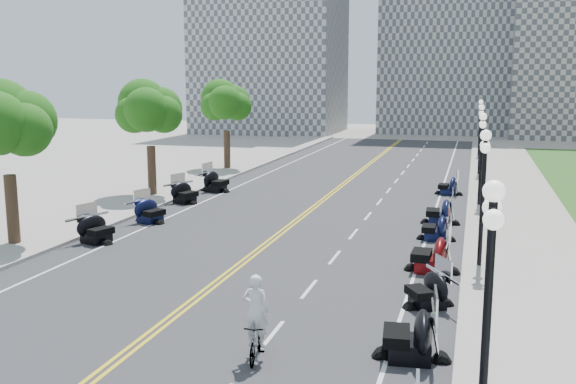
# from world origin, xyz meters

# --- Properties ---
(ground) EXTENTS (160.00, 160.00, 0.00)m
(ground) POSITION_xyz_m (0.00, 0.00, 0.00)
(ground) COLOR gray
(road) EXTENTS (16.00, 90.00, 0.01)m
(road) POSITION_xyz_m (0.00, 10.00, 0.00)
(road) COLOR #333335
(road) RESTS_ON ground
(centerline_yellow_a) EXTENTS (0.12, 90.00, 0.00)m
(centerline_yellow_a) POSITION_xyz_m (-0.12, 10.00, 0.01)
(centerline_yellow_a) COLOR yellow
(centerline_yellow_a) RESTS_ON road
(centerline_yellow_b) EXTENTS (0.12, 90.00, 0.00)m
(centerline_yellow_b) POSITION_xyz_m (0.12, 10.00, 0.01)
(centerline_yellow_b) COLOR yellow
(centerline_yellow_b) RESTS_ON road
(edge_line_north) EXTENTS (0.12, 90.00, 0.00)m
(edge_line_north) POSITION_xyz_m (6.40, 10.00, 0.01)
(edge_line_north) COLOR white
(edge_line_north) RESTS_ON road
(edge_line_south) EXTENTS (0.12, 90.00, 0.00)m
(edge_line_south) POSITION_xyz_m (-6.40, 10.00, 0.01)
(edge_line_south) COLOR white
(edge_line_south) RESTS_ON road
(lane_dash_5) EXTENTS (0.12, 2.00, 0.00)m
(lane_dash_5) POSITION_xyz_m (3.20, -4.00, 0.01)
(lane_dash_5) COLOR white
(lane_dash_5) RESTS_ON road
(lane_dash_6) EXTENTS (0.12, 2.00, 0.00)m
(lane_dash_6) POSITION_xyz_m (3.20, 0.00, 0.01)
(lane_dash_6) COLOR white
(lane_dash_6) RESTS_ON road
(lane_dash_7) EXTENTS (0.12, 2.00, 0.00)m
(lane_dash_7) POSITION_xyz_m (3.20, 4.00, 0.01)
(lane_dash_7) COLOR white
(lane_dash_7) RESTS_ON road
(lane_dash_8) EXTENTS (0.12, 2.00, 0.00)m
(lane_dash_8) POSITION_xyz_m (3.20, 8.00, 0.01)
(lane_dash_8) COLOR white
(lane_dash_8) RESTS_ON road
(lane_dash_9) EXTENTS (0.12, 2.00, 0.00)m
(lane_dash_9) POSITION_xyz_m (3.20, 12.00, 0.01)
(lane_dash_9) COLOR white
(lane_dash_9) RESTS_ON road
(lane_dash_10) EXTENTS (0.12, 2.00, 0.00)m
(lane_dash_10) POSITION_xyz_m (3.20, 16.00, 0.01)
(lane_dash_10) COLOR white
(lane_dash_10) RESTS_ON road
(lane_dash_11) EXTENTS (0.12, 2.00, 0.00)m
(lane_dash_11) POSITION_xyz_m (3.20, 20.00, 0.01)
(lane_dash_11) COLOR white
(lane_dash_11) RESTS_ON road
(lane_dash_12) EXTENTS (0.12, 2.00, 0.00)m
(lane_dash_12) POSITION_xyz_m (3.20, 24.00, 0.01)
(lane_dash_12) COLOR white
(lane_dash_12) RESTS_ON road
(lane_dash_13) EXTENTS (0.12, 2.00, 0.00)m
(lane_dash_13) POSITION_xyz_m (3.20, 28.00, 0.01)
(lane_dash_13) COLOR white
(lane_dash_13) RESTS_ON road
(lane_dash_14) EXTENTS (0.12, 2.00, 0.00)m
(lane_dash_14) POSITION_xyz_m (3.20, 32.00, 0.01)
(lane_dash_14) COLOR white
(lane_dash_14) RESTS_ON road
(lane_dash_15) EXTENTS (0.12, 2.00, 0.00)m
(lane_dash_15) POSITION_xyz_m (3.20, 36.00, 0.01)
(lane_dash_15) COLOR white
(lane_dash_15) RESTS_ON road
(lane_dash_16) EXTENTS (0.12, 2.00, 0.00)m
(lane_dash_16) POSITION_xyz_m (3.20, 40.00, 0.01)
(lane_dash_16) COLOR white
(lane_dash_16) RESTS_ON road
(lane_dash_17) EXTENTS (0.12, 2.00, 0.00)m
(lane_dash_17) POSITION_xyz_m (3.20, 44.00, 0.01)
(lane_dash_17) COLOR white
(lane_dash_17) RESTS_ON road
(lane_dash_18) EXTENTS (0.12, 2.00, 0.00)m
(lane_dash_18) POSITION_xyz_m (3.20, 48.00, 0.01)
(lane_dash_18) COLOR white
(lane_dash_18) RESTS_ON road
(lane_dash_19) EXTENTS (0.12, 2.00, 0.00)m
(lane_dash_19) POSITION_xyz_m (3.20, 52.00, 0.01)
(lane_dash_19) COLOR white
(lane_dash_19) RESTS_ON road
(sidewalk_north) EXTENTS (5.00, 90.00, 0.15)m
(sidewalk_north) POSITION_xyz_m (10.50, 10.00, 0.07)
(sidewalk_north) COLOR #9E9991
(sidewalk_north) RESTS_ON ground
(sidewalk_south) EXTENTS (5.00, 90.00, 0.15)m
(sidewalk_south) POSITION_xyz_m (-10.50, 10.00, 0.07)
(sidewalk_south) COLOR #9E9991
(sidewalk_south) RESTS_ON ground
(distant_block_a) EXTENTS (18.00, 14.00, 26.00)m
(distant_block_a) POSITION_xyz_m (-18.00, 62.00, 13.00)
(distant_block_a) COLOR gray
(distant_block_a) RESTS_ON ground
(distant_block_b) EXTENTS (16.00, 12.00, 30.00)m
(distant_block_b) POSITION_xyz_m (4.00, 68.00, 15.00)
(distant_block_b) COLOR gray
(distant_block_b) RESTS_ON ground
(street_lamp_1) EXTENTS (0.50, 1.20, 4.90)m
(street_lamp_1) POSITION_xyz_m (8.60, -8.00, 2.60)
(street_lamp_1) COLOR black
(street_lamp_1) RESTS_ON sidewalk_north
(street_lamp_2) EXTENTS (0.50, 1.20, 4.90)m
(street_lamp_2) POSITION_xyz_m (8.60, 4.00, 2.60)
(street_lamp_2) COLOR black
(street_lamp_2) RESTS_ON sidewalk_north
(street_lamp_3) EXTENTS (0.50, 1.20, 4.90)m
(street_lamp_3) POSITION_xyz_m (8.60, 16.00, 2.60)
(street_lamp_3) COLOR black
(street_lamp_3) RESTS_ON sidewalk_north
(street_lamp_4) EXTENTS (0.50, 1.20, 4.90)m
(street_lamp_4) POSITION_xyz_m (8.60, 28.00, 2.60)
(street_lamp_4) COLOR black
(street_lamp_4) RESTS_ON sidewalk_north
(street_lamp_5) EXTENTS (0.50, 1.20, 4.90)m
(street_lamp_5) POSITION_xyz_m (8.60, 40.00, 2.60)
(street_lamp_5) COLOR black
(street_lamp_5) RESTS_ON sidewalk_north
(tree_2) EXTENTS (4.80, 4.80, 9.20)m
(tree_2) POSITION_xyz_m (-10.00, 2.00, 4.75)
(tree_2) COLOR #235619
(tree_2) RESTS_ON sidewalk_south
(tree_3) EXTENTS (4.80, 4.80, 9.20)m
(tree_3) POSITION_xyz_m (-10.00, 14.00, 4.75)
(tree_3) COLOR #235619
(tree_3) RESTS_ON sidewalk_south
(tree_4) EXTENTS (4.80, 4.80, 9.20)m
(tree_4) POSITION_xyz_m (-10.00, 26.00, 4.75)
(tree_4) COLOR #235619
(tree_4) RESTS_ON sidewalk_south
(motorcycle_n_4) EXTENTS (2.26, 2.26, 1.44)m
(motorcycle_n_4) POSITION_xyz_m (6.93, -4.51, 0.72)
(motorcycle_n_4) COLOR black
(motorcycle_n_4) RESTS_ON road
(motorcycle_n_5) EXTENTS (2.42, 2.42, 1.23)m
(motorcycle_n_5) POSITION_xyz_m (7.08, -0.63, 0.62)
(motorcycle_n_5) COLOR black
(motorcycle_n_5) RESTS_ON road
(motorcycle_n_6) EXTENTS (2.19, 2.19, 1.48)m
(motorcycle_n_6) POSITION_xyz_m (6.92, 3.12, 0.74)
(motorcycle_n_6) COLOR #590A0C
(motorcycle_n_6) RESTS_ON road
(motorcycle_n_7) EXTENTS (1.80, 1.80, 1.25)m
(motorcycle_n_7) POSITION_xyz_m (6.79, 7.93, 0.63)
(motorcycle_n_7) COLOR black
(motorcycle_n_7) RESTS_ON road
(motorcycle_n_8) EXTENTS (2.07, 2.07, 1.39)m
(motorcycle_n_8) POSITION_xyz_m (6.78, 11.18, 0.70)
(motorcycle_n_8) COLOR black
(motorcycle_n_8) RESTS_ON road
(motorcycle_n_10) EXTENTS (1.92, 1.92, 1.26)m
(motorcycle_n_10) POSITION_xyz_m (6.84, 19.51, 0.63)
(motorcycle_n_10) COLOR black
(motorcycle_n_10) RESTS_ON road
(motorcycle_s_6) EXTENTS (2.40, 2.40, 1.34)m
(motorcycle_s_6) POSITION_xyz_m (-7.02, 3.43, 0.67)
(motorcycle_s_6) COLOR black
(motorcycle_s_6) RESTS_ON road
(motorcycle_s_7) EXTENTS (2.35, 2.35, 1.30)m
(motorcycle_s_7) POSITION_xyz_m (-6.70, 7.57, 0.65)
(motorcycle_s_7) COLOR black
(motorcycle_s_7) RESTS_ON road
(motorcycle_s_8) EXTENTS (2.47, 2.47, 1.33)m
(motorcycle_s_8) POSITION_xyz_m (-7.25, 12.60, 0.66)
(motorcycle_s_8) COLOR black
(motorcycle_s_8) RESTS_ON road
(motorcycle_s_9) EXTENTS (2.36, 2.36, 1.45)m
(motorcycle_s_9) POSITION_xyz_m (-7.03, 16.56, 0.72)
(motorcycle_s_9) COLOR black
(motorcycle_s_9) RESTS_ON road
(bicycle) EXTENTS (0.72, 1.70, 0.99)m
(bicycle) POSITION_xyz_m (3.28, -5.59, 0.49)
(bicycle) COLOR #A51414
(bicycle) RESTS_ON road
(cyclist_rider) EXTENTS (0.67, 0.44, 1.84)m
(cyclist_rider) POSITION_xyz_m (3.28, -5.59, 1.91)
(cyclist_rider) COLOR white
(cyclist_rider) RESTS_ON bicycle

